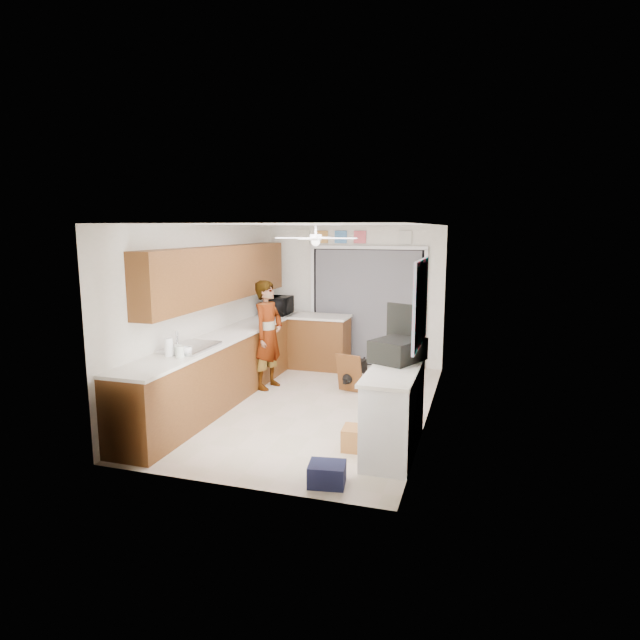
# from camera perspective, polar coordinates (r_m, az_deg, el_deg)

# --- Properties ---
(floor) EXTENTS (5.00, 5.00, 0.00)m
(floor) POSITION_cam_1_polar(r_m,az_deg,el_deg) (7.60, -0.90, -9.07)
(floor) COLOR beige
(floor) RESTS_ON ground
(ceiling) EXTENTS (5.00, 5.00, 0.00)m
(ceiling) POSITION_cam_1_polar(r_m,az_deg,el_deg) (7.20, -0.95, 10.13)
(ceiling) COLOR white
(ceiling) RESTS_ON ground
(wall_back) EXTENTS (3.20, 0.00, 3.20)m
(wall_back) POSITION_cam_1_polar(r_m,az_deg,el_deg) (9.68, 3.66, 2.60)
(wall_back) COLOR white
(wall_back) RESTS_ON ground
(wall_front) EXTENTS (3.20, 0.00, 3.20)m
(wall_front) POSITION_cam_1_polar(r_m,az_deg,el_deg) (5.03, -9.79, -4.24)
(wall_front) COLOR white
(wall_front) RESTS_ON ground
(wall_left) EXTENTS (0.00, 5.00, 5.00)m
(wall_left) POSITION_cam_1_polar(r_m,az_deg,el_deg) (7.93, -11.98, 0.82)
(wall_left) COLOR white
(wall_left) RESTS_ON ground
(wall_right) EXTENTS (0.00, 5.00, 5.00)m
(wall_right) POSITION_cam_1_polar(r_m,az_deg,el_deg) (6.98, 11.68, -0.38)
(wall_right) COLOR white
(wall_right) RESTS_ON ground
(left_base_cabinets) EXTENTS (0.60, 4.80, 0.90)m
(left_base_cabinets) POSITION_cam_1_polar(r_m,az_deg,el_deg) (7.95, -9.88, -4.98)
(left_base_cabinets) COLOR brown
(left_base_cabinets) RESTS_ON floor
(left_countertop) EXTENTS (0.62, 4.80, 0.04)m
(left_countertop) POSITION_cam_1_polar(r_m,az_deg,el_deg) (7.84, -9.92, -1.66)
(left_countertop) COLOR white
(left_countertop) RESTS_ON left_base_cabinets
(upper_cabinets) EXTENTS (0.32, 4.00, 0.80)m
(upper_cabinets) POSITION_cam_1_polar(r_m,az_deg,el_deg) (7.97, -10.42, 4.90)
(upper_cabinets) COLOR brown
(upper_cabinets) RESTS_ON wall_left
(sink_basin) EXTENTS (0.50, 0.76, 0.06)m
(sink_basin) POSITION_cam_1_polar(r_m,az_deg,el_deg) (6.98, -13.64, -2.91)
(sink_basin) COLOR silver
(sink_basin) RESTS_ON left_countertop
(faucet) EXTENTS (0.03, 0.03, 0.22)m
(faucet) POSITION_cam_1_polar(r_m,az_deg,el_deg) (7.06, -15.00, -2.04)
(faucet) COLOR silver
(faucet) RESTS_ON left_countertop
(peninsula_base) EXTENTS (1.00, 0.60, 0.90)m
(peninsula_base) POSITION_cam_1_polar(r_m,az_deg,el_deg) (9.47, -0.05, -2.46)
(peninsula_base) COLOR brown
(peninsula_base) RESTS_ON floor
(peninsula_top) EXTENTS (1.04, 0.64, 0.04)m
(peninsula_top) POSITION_cam_1_polar(r_m,az_deg,el_deg) (9.38, -0.05, 0.35)
(peninsula_top) COLOR white
(peninsula_top) RESTS_ON peninsula_base
(back_opening_recess) EXTENTS (2.00, 0.06, 2.10)m
(back_opening_recess) POSITION_cam_1_polar(r_m,az_deg,el_deg) (9.62, 5.05, 1.34)
(back_opening_recess) COLOR black
(back_opening_recess) RESTS_ON wall_back
(curtain_panel) EXTENTS (1.90, 0.03, 2.05)m
(curtain_panel) POSITION_cam_1_polar(r_m,az_deg,el_deg) (9.58, 5.00, 1.30)
(curtain_panel) COLOR slate
(curtain_panel) RESTS_ON wall_back
(door_trim_left) EXTENTS (0.06, 0.04, 2.10)m
(door_trim_left) POSITION_cam_1_polar(r_m,az_deg,el_deg) (9.85, -0.79, 1.57)
(door_trim_left) COLOR white
(door_trim_left) RESTS_ON wall_back
(door_trim_right) EXTENTS (0.06, 0.04, 2.10)m
(door_trim_right) POSITION_cam_1_polar(r_m,az_deg,el_deg) (9.44, 11.08, 1.03)
(door_trim_right) COLOR white
(door_trim_right) RESTS_ON wall_back
(door_trim_head) EXTENTS (2.10, 0.04, 0.06)m
(door_trim_head) POSITION_cam_1_polar(r_m,az_deg,el_deg) (9.50, 5.11, 7.71)
(door_trim_head) COLOR white
(door_trim_head) RESTS_ON wall_back
(header_frame_0) EXTENTS (0.22, 0.02, 0.22)m
(header_frame_0) POSITION_cam_1_polar(r_m,az_deg,el_deg) (9.73, 0.21, 8.86)
(header_frame_0) COLOR gold
(header_frame_0) RESTS_ON wall_back
(header_frame_1) EXTENTS (0.22, 0.02, 0.22)m
(header_frame_1) POSITION_cam_1_polar(r_m,az_deg,el_deg) (9.64, 2.22, 8.84)
(header_frame_1) COLOR #4B87C8
(header_frame_1) RESTS_ON wall_back
(header_frame_2) EXTENTS (0.22, 0.02, 0.22)m
(header_frame_2) POSITION_cam_1_polar(r_m,az_deg,el_deg) (9.55, 4.28, 8.81)
(header_frame_2) COLOR #DF5360
(header_frame_2) RESTS_ON wall_back
(header_frame_4) EXTENTS (0.22, 0.02, 0.22)m
(header_frame_4) POSITION_cam_1_polar(r_m,az_deg,el_deg) (9.41, 9.09, 8.71)
(header_frame_4) COLOR silver
(header_frame_4) RESTS_ON wall_back
(route66_sign) EXTENTS (0.22, 0.02, 0.26)m
(route66_sign) POSITION_cam_1_polar(r_m,az_deg,el_deg) (9.84, -1.77, 8.86)
(route66_sign) COLOR silver
(route66_sign) RESTS_ON wall_back
(right_counter_base) EXTENTS (0.50, 1.40, 0.90)m
(right_counter_base) POSITION_cam_1_polar(r_m,az_deg,el_deg) (6.05, 7.90, -9.67)
(right_counter_base) COLOR white
(right_counter_base) RESTS_ON floor
(right_counter_top) EXTENTS (0.54, 1.44, 0.04)m
(right_counter_top) POSITION_cam_1_polar(r_m,az_deg,el_deg) (5.91, 7.91, -5.36)
(right_counter_top) COLOR white
(right_counter_top) RESTS_ON right_counter_base
(abstract_painting) EXTENTS (0.03, 1.15, 0.95)m
(abstract_painting) POSITION_cam_1_polar(r_m,az_deg,el_deg) (5.93, 10.68, 1.81)
(abstract_painting) COLOR #FF5D8D
(abstract_painting) RESTS_ON wall_right
(ceiling_fan) EXTENTS (1.14, 1.14, 0.24)m
(ceiling_fan) POSITION_cam_1_polar(r_m,az_deg,el_deg) (7.39, -0.46, 8.73)
(ceiling_fan) COLOR white
(ceiling_fan) RESTS_ON ceiling
(microwave) EXTENTS (0.41, 0.58, 0.31)m
(microwave) POSITION_cam_1_polar(r_m,az_deg,el_deg) (9.51, -4.42, 1.53)
(microwave) COLOR black
(microwave) RESTS_ON left_countertop
(cup) EXTENTS (0.13, 0.13, 0.09)m
(cup) POSITION_cam_1_polar(r_m,az_deg,el_deg) (6.70, -14.01, -3.18)
(cup) COLOR white
(cup) RESTS_ON left_countertop
(jar_a) EXTENTS (0.11, 0.11, 0.13)m
(jar_a) POSITION_cam_1_polar(r_m,az_deg,el_deg) (6.55, -14.71, -3.32)
(jar_a) COLOR silver
(jar_a) RESTS_ON left_countertop
(jar_b) EXTENTS (0.11, 0.11, 0.13)m
(jar_b) POSITION_cam_1_polar(r_m,az_deg,el_deg) (6.66, -14.89, -3.11)
(jar_b) COLOR silver
(jar_b) RESTS_ON left_countertop
(paper_towel_roll) EXTENTS (0.12, 0.12, 0.22)m
(paper_towel_roll) POSITION_cam_1_polar(r_m,az_deg,el_deg) (6.65, -15.84, -2.80)
(paper_towel_roll) COLOR white
(paper_towel_roll) RESTS_ON left_countertop
(suitcase) EXTENTS (0.65, 0.73, 0.26)m
(suitcase) POSITION_cam_1_polar(r_m,az_deg,el_deg) (6.23, 8.30, -3.19)
(suitcase) COLOR black
(suitcase) RESTS_ON right_counter_top
(suitcase_rim) EXTENTS (0.64, 0.71, 0.02)m
(suitcase_rim) POSITION_cam_1_polar(r_m,az_deg,el_deg) (6.25, 8.27, -4.17)
(suitcase_rim) COLOR yellow
(suitcase_rim) RESTS_ON suitcase
(suitcase_lid) EXTENTS (0.40, 0.20, 0.50)m
(suitcase_lid) POSITION_cam_1_polar(r_m,az_deg,el_deg) (6.46, 8.75, -0.47)
(suitcase_lid) COLOR black
(suitcase_lid) RESTS_ON suitcase
(cardboard_box) EXTENTS (0.43, 0.33, 0.26)m
(cardboard_box) POSITION_cam_1_polar(r_m,az_deg,el_deg) (6.14, 4.39, -12.52)
(cardboard_box) COLOR #9F6432
(cardboard_box) RESTS_ON floor
(navy_crate) EXTENTS (0.39, 0.34, 0.21)m
(navy_crate) POSITION_cam_1_polar(r_m,az_deg,el_deg) (5.38, 0.75, -16.12)
(navy_crate) COLOR #161A38
(navy_crate) RESTS_ON floor
(cabinet_door_panel) EXTENTS (0.43, 0.24, 0.60)m
(cabinet_door_panel) POSITION_cam_1_polar(r_m,az_deg,el_deg) (8.08, 3.16, -5.69)
(cabinet_door_panel) COLOR brown
(cabinet_door_panel) RESTS_ON floor
(man) EXTENTS (0.51, 0.68, 1.68)m
(man) POSITION_cam_1_polar(r_m,az_deg,el_deg) (8.24, -5.55, -1.58)
(man) COLOR white
(man) RESTS_ON floor
(dog) EXTENTS (0.37, 0.63, 0.46)m
(dog) POSITION_cam_1_polar(r_m,az_deg,el_deg) (8.40, 3.95, -5.60)
(dog) COLOR black
(dog) RESTS_ON floor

